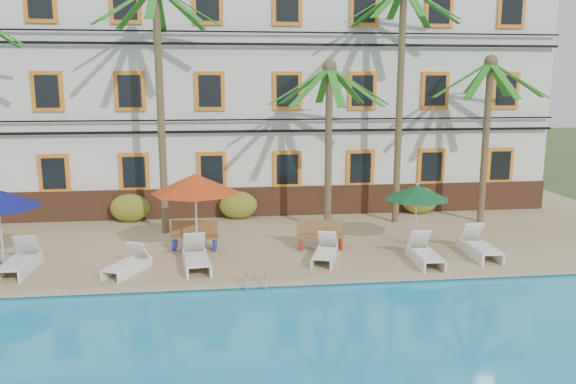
{
  "coord_description": "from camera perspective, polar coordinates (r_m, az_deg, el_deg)",
  "views": [
    {
      "loc": [
        -1.08,
        -15.16,
        5.61
      ],
      "look_at": [
        1.06,
        3.0,
        2.0
      ],
      "focal_mm": 35.0,
      "sensor_mm": 36.0,
      "label": 1
    }
  ],
  "objects": [
    {
      "name": "palm_d",
      "position": [
        21.57,
        11.38,
        11.85
      ],
      "size": [
        4.29,
        4.29,
        9.0
      ],
      "color": "brown",
      "rests_on": "pool_deck"
    },
    {
      "name": "shrub_right",
      "position": [
        23.69,
        13.24,
        -0.85
      ],
      "size": [
        1.5,
        0.9,
        1.1
      ],
      "primitive_type": "ellipsoid",
      "color": "#305D1A",
      "rests_on": "pool_deck"
    },
    {
      "name": "lounger_a",
      "position": [
        17.92,
        -25.6,
        -6.34
      ],
      "size": [
        0.74,
        2.01,
        0.94
      ],
      "color": "white",
      "rests_on": "pool_deck"
    },
    {
      "name": "shrub_mid",
      "position": [
        22.29,
        -5.06,
        -1.34
      ],
      "size": [
        1.5,
        0.9,
        1.1
      ],
      "primitive_type": "ellipsoid",
      "color": "#305D1A",
      "rests_on": "pool_deck"
    },
    {
      "name": "lounger_f",
      "position": [
        18.59,
        18.86,
        -5.24
      ],
      "size": [
        0.75,
        1.98,
        0.93
      ],
      "color": "white",
      "rests_on": "pool_deck"
    },
    {
      "name": "lounger_e",
      "position": [
        17.42,
        13.72,
        -6.08
      ],
      "size": [
        0.75,
        1.91,
        0.89
      ],
      "color": "white",
      "rests_on": "pool_deck"
    },
    {
      "name": "ground",
      "position": [
        16.2,
        -2.52,
        -9.1
      ],
      "size": [
        100.0,
        100.0,
        0.0
      ],
      "primitive_type": "plane",
      "color": "#384C23",
      "rests_on": "ground"
    },
    {
      "name": "lounger_b",
      "position": [
        16.74,
        -15.96,
        -7.03
      ],
      "size": [
        1.26,
        1.76,
        0.79
      ],
      "color": "white",
      "rests_on": "pool_deck"
    },
    {
      "name": "pool_deck",
      "position": [
        20.92,
        -3.54,
        -4.05
      ],
      "size": [
        30.0,
        12.0,
        0.25
      ],
      "primitive_type": "cube",
      "color": "tan",
      "rests_on": "ground"
    },
    {
      "name": "umbrella_red",
      "position": [
        17.28,
        -9.41,
        0.83
      ],
      "size": [
        2.7,
        2.7,
        2.69
      ],
      "color": "black",
      "rests_on": "pool_deck"
    },
    {
      "name": "hotel_building",
      "position": [
        25.16,
        -4.35,
        10.6
      ],
      "size": [
        25.4,
        6.44,
        10.22
      ],
      "color": "silver",
      "rests_on": "pool_deck"
    },
    {
      "name": "palm_b",
      "position": [
        20.08,
        -12.97,
        11.48
      ],
      "size": [
        4.29,
        4.29,
        8.76
      ],
      "color": "brown",
      "rests_on": "pool_deck"
    },
    {
      "name": "umbrella_green",
      "position": [
        18.68,
        12.96,
        -0.05
      ],
      "size": [
        2.13,
        2.13,
        2.14
      ],
      "color": "black",
      "rests_on": "pool_deck"
    },
    {
      "name": "palm_e",
      "position": [
        22.56,
        19.6,
        7.46
      ],
      "size": [
        4.29,
        4.29,
        6.33
      ],
      "color": "brown",
      "rests_on": "pool_deck"
    },
    {
      "name": "bench_left",
      "position": [
        18.48,
        -9.43,
        -4.33
      ],
      "size": [
        1.56,
        0.7,
        0.93
      ],
      "color": "olive",
      "rests_on": "pool_deck"
    },
    {
      "name": "pool_ladder",
      "position": [
        15.16,
        -3.21,
        -9.55
      ],
      "size": [
        0.54,
        0.74,
        0.74
      ],
      "color": "silver",
      "rests_on": "ground"
    },
    {
      "name": "palm_c",
      "position": [
        19.98,
        4.17,
        7.28
      ],
      "size": [
        4.29,
        4.29,
        6.11
      ],
      "color": "brown",
      "rests_on": "pool_deck"
    },
    {
      "name": "lounger_d",
      "position": [
        17.18,
        3.81,
        -6.11
      ],
      "size": [
        1.12,
        1.83,
        0.82
      ],
      "color": "white",
      "rests_on": "pool_deck"
    },
    {
      "name": "shrub_left",
      "position": [
        22.57,
        -15.77,
        -1.56
      ],
      "size": [
        1.5,
        0.9,
        1.1
      ],
      "primitive_type": "ellipsoid",
      "color": "#305D1A",
      "rests_on": "pool_deck"
    },
    {
      "name": "pool_coping",
      "position": [
        15.26,
        -2.28,
        -9.28
      ],
      "size": [
        30.0,
        0.35,
        0.06
      ],
      "primitive_type": "cube",
      "color": "tan",
      "rests_on": "pool_deck"
    },
    {
      "name": "lounger_c",
      "position": [
        16.72,
        -9.31,
        -6.58
      ],
      "size": [
        0.95,
        2.05,
        0.94
      ],
      "color": "white",
      "rests_on": "pool_deck"
    },
    {
      "name": "bench_right",
      "position": [
        18.33,
        3.33,
        -4.32
      ],
      "size": [
        1.52,
        0.54,
        0.93
      ],
      "color": "olive",
      "rests_on": "pool_deck"
    }
  ]
}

